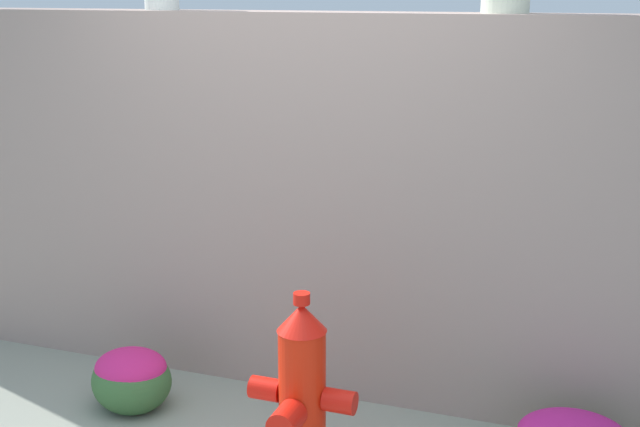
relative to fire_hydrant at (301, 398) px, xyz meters
name	(u,v)px	position (x,y,z in m)	size (l,w,h in m)	color
stone_wall	(318,206)	(-0.28, 0.97, 0.61)	(6.42, 0.33, 2.02)	gray
fire_hydrant	(301,398)	(0.00, 0.00, 0.00)	(0.48, 0.40, 0.88)	red
flower_bush_left	(131,377)	(-1.08, 0.32, -0.22)	(0.42, 0.38, 0.34)	#376132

